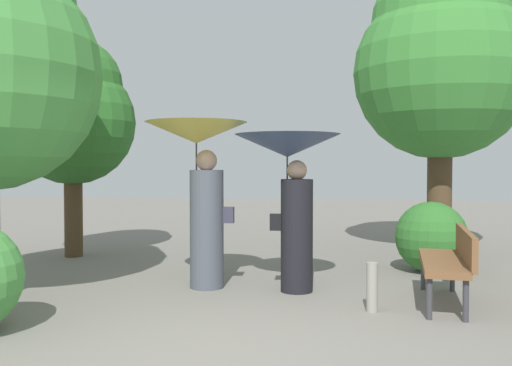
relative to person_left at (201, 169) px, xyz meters
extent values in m
plane|color=slate|center=(0.64, -2.25, -1.48)|extent=(40.00, 40.00, 0.00)
cylinder|color=#474C56|center=(0.07, 0.01, -0.74)|extent=(0.42, 0.42, 1.47)
sphere|color=tan|center=(0.07, 0.01, 0.11)|extent=(0.26, 0.26, 0.26)
cylinder|color=#333338|center=(-0.05, 0.00, -0.10)|extent=(0.02, 0.02, 0.84)
cone|color=#D8C64C|center=(-0.05, 0.00, 0.46)|extent=(1.27, 1.27, 0.26)
cube|color=#333342|center=(0.34, 0.03, -0.57)|extent=(0.14, 0.10, 0.20)
cylinder|color=black|center=(1.20, -0.08, -0.80)|extent=(0.39, 0.39, 1.36)
sphere|color=tan|center=(1.20, -0.08, -0.01)|extent=(0.24, 0.24, 0.24)
cylinder|color=#333338|center=(1.09, -0.09, -0.22)|extent=(0.02, 0.02, 0.74)
cone|color=#38476B|center=(1.09, -0.09, 0.29)|extent=(1.28, 1.28, 0.28)
cube|color=black|center=(0.95, -0.10, -0.64)|extent=(0.14, 0.10, 0.20)
cylinder|color=#38383D|center=(2.75, 0.19, -1.26)|extent=(0.06, 0.06, 0.44)
cylinder|color=#38383D|center=(3.08, 0.14, -1.26)|extent=(0.06, 0.06, 0.44)
cylinder|color=#38383D|center=(2.56, -1.14, -1.26)|extent=(0.06, 0.06, 0.44)
cylinder|color=#38383D|center=(2.89, -1.19, -1.26)|extent=(0.06, 0.06, 0.44)
cube|color=brown|center=(2.82, -0.50, -1.02)|extent=(0.65, 1.55, 0.08)
cube|color=brown|center=(3.06, -0.53, -0.83)|extent=(0.27, 1.49, 0.35)
cylinder|color=#4C3823|center=(3.56, 3.10, 0.61)|extent=(0.42, 0.42, 4.18)
sphere|color=#387F33|center=(3.56, 3.10, 1.65)|extent=(2.99, 2.99, 2.99)
sphere|color=#387F33|center=(3.56, 3.10, 2.49)|extent=(2.39, 2.39, 2.39)
cylinder|color=#4C3823|center=(-2.63, 2.05, 0.02)|extent=(0.30, 0.30, 3.00)
sphere|color=#2D6B28|center=(-2.63, 2.05, 0.77)|extent=(2.08, 2.08, 2.08)
sphere|color=#2D6B28|center=(-2.63, 2.05, 1.37)|extent=(1.66, 1.66, 1.66)
sphere|color=#2D6B28|center=(3.07, 1.31, -0.97)|extent=(1.01, 1.01, 1.01)
cylinder|color=gray|center=(2.02, -0.91, -1.22)|extent=(0.12, 0.12, 0.52)
camera|label=1|loc=(1.45, -6.65, 0.05)|focal=38.18mm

